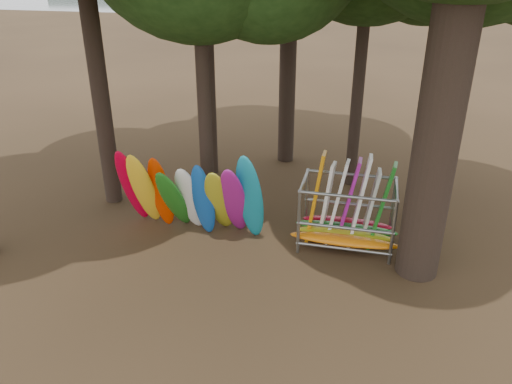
# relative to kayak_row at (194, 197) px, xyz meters

# --- Properties ---
(ground) EXTENTS (120.00, 120.00, 0.00)m
(ground) POSITION_rel_kayak_row_xyz_m (1.57, -0.98, -1.29)
(ground) COLOR #47331E
(ground) RESTS_ON ground
(lake) EXTENTS (160.00, 160.00, 0.00)m
(lake) POSITION_rel_kayak_row_xyz_m (1.57, 59.02, -1.29)
(lake) COLOR gray
(lake) RESTS_ON ground
(kayak_row) EXTENTS (4.44, 1.93, 3.04)m
(kayak_row) POSITION_rel_kayak_row_xyz_m (0.00, 0.00, 0.00)
(kayak_row) COLOR red
(kayak_row) RESTS_ON ground
(storage_rack) EXTENTS (3.05, 1.59, 2.75)m
(storage_rack) POSITION_rel_kayak_row_xyz_m (4.37, 0.57, -0.37)
(storage_rack) COLOR gray
(storage_rack) RESTS_ON ground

